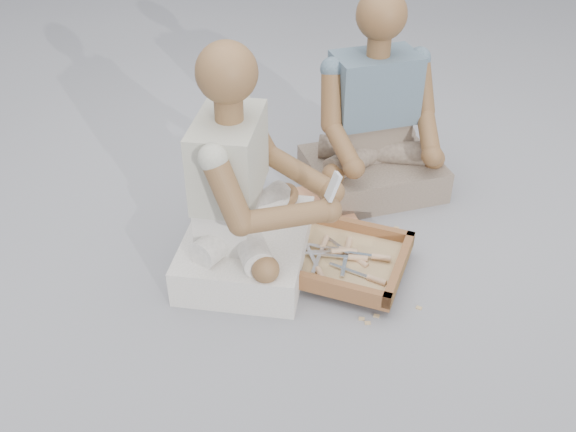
{
  "coord_description": "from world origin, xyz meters",
  "views": [
    {
      "loc": [
        -0.02,
        -1.69,
        1.55
      ],
      "look_at": [
        -0.02,
        0.08,
        0.3
      ],
      "focal_mm": 40.0,
      "sensor_mm": 36.0,
      "label": 1
    }
  ],
  "objects_px": {
    "carved_panel": "(284,218)",
    "tool_tray": "(337,257)",
    "companion": "(375,128)",
    "craftsman": "(243,198)"
  },
  "relations": [
    {
      "from": "carved_panel",
      "to": "tool_tray",
      "type": "bearing_deg",
      "value": -56.31
    },
    {
      "from": "tool_tray",
      "to": "companion",
      "type": "distance_m",
      "value": 0.65
    },
    {
      "from": "craftsman",
      "to": "carved_panel",
      "type": "bearing_deg",
      "value": 160.64
    },
    {
      "from": "tool_tray",
      "to": "companion",
      "type": "xyz_separation_m",
      "value": [
        0.18,
        0.58,
        0.23
      ]
    },
    {
      "from": "carved_panel",
      "to": "craftsman",
      "type": "xyz_separation_m",
      "value": [
        -0.14,
        -0.26,
        0.27
      ]
    },
    {
      "from": "carved_panel",
      "to": "companion",
      "type": "distance_m",
      "value": 0.55
    },
    {
      "from": "carved_panel",
      "to": "companion",
      "type": "height_order",
      "value": "companion"
    },
    {
      "from": "carved_panel",
      "to": "tool_tray",
      "type": "xyz_separation_m",
      "value": [
        0.2,
        -0.3,
        0.04
      ]
    },
    {
      "from": "carved_panel",
      "to": "companion",
      "type": "xyz_separation_m",
      "value": [
        0.38,
        0.28,
        0.27
      ]
    },
    {
      "from": "companion",
      "to": "tool_tray",
      "type": "bearing_deg",
      "value": 55.43
    }
  ]
}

